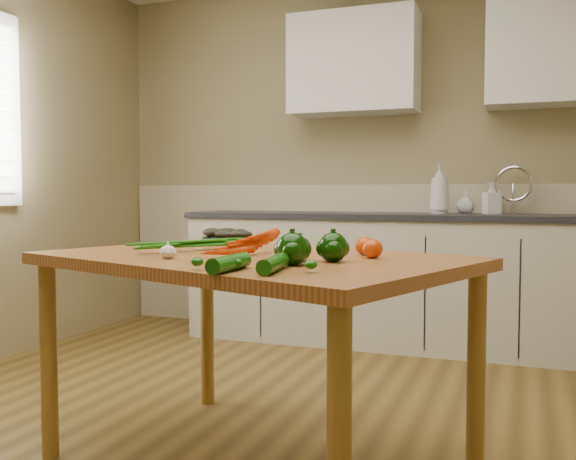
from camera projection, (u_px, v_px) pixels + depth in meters
The scene contains 18 objects.
room at pixel (240, 140), 2.53m from camera, with size 4.04×5.04×2.64m.
counter_run at pixel (392, 278), 4.39m from camera, with size 2.84×0.64×1.14m.
upper_cabinets at pixel (442, 58), 4.32m from camera, with size 2.15×0.35×0.70m.
table at pixel (252, 279), 2.36m from camera, with size 1.75×1.41×0.81m.
soap_bottle_a at pixel (440, 189), 4.30m from camera, with size 0.13×0.13×0.33m, color silver.
soap_bottle_b at pixel (492, 198), 4.19m from camera, with size 0.09×0.10×0.21m, color silver.
soap_bottle_c at pixel (465, 202), 4.33m from camera, with size 0.12×0.12×0.15m, color silver.
carrot_bunch at pixel (230, 244), 2.41m from camera, with size 0.28×0.22×0.08m, color #CC3A04, non-canonical shape.
leafy_greens at pixel (228, 233), 2.83m from camera, with size 0.22×0.19×0.11m, color black, non-canonical shape.
garlic_bulb at pixel (168, 252), 2.23m from camera, with size 0.06×0.06×0.05m, color silver.
pepper_a at pixel (299, 249), 2.15m from camera, with size 0.08×0.08×0.08m, color black.
pepper_b at pixel (333, 247), 2.12m from camera, with size 0.10×0.10×0.10m, color black.
pepper_c at pixel (292, 249), 2.03m from camera, with size 0.10×0.10×0.10m, color black.
tomato_a at pixel (330, 246), 2.40m from camera, with size 0.07×0.07×0.06m, color #850E02.
tomato_b at pixel (365, 246), 2.36m from camera, with size 0.07×0.07×0.07m, color #C63804.
tomato_c at pixel (373, 249), 2.25m from camera, with size 0.07×0.07×0.07m, color #C63804.
zucchini_a at pixel (273, 264), 1.86m from camera, with size 0.05×0.05×0.22m, color #0C4607.
zucchini_b at pixel (229, 263), 1.87m from camera, with size 0.05×0.05×0.21m, color #0C4607.
Camera 1 is at (1.07, -2.15, 1.04)m, focal length 40.00 mm.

